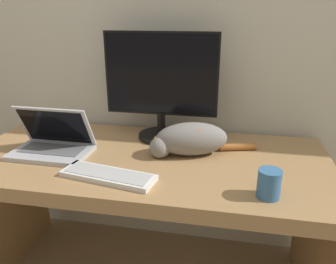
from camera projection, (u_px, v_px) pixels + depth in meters
name	position (u px, v px, depth m)	size (l,w,h in m)	color
wall_back	(164.00, 11.00, 1.62)	(6.40, 0.06, 2.60)	beige
desk	(146.00, 184.00, 1.49)	(1.59, 0.74, 0.70)	#A37A4C
monitor	(161.00, 85.00, 1.56)	(0.54, 0.23, 0.51)	black
laptop	(52.00, 144.00, 1.45)	(0.34, 0.22, 0.21)	#B7B7BC
external_keyboard	(108.00, 175.00, 1.24)	(0.38, 0.18, 0.02)	white
cat	(190.00, 139.00, 1.43)	(0.46, 0.24, 0.15)	gray
coffee_mug	(269.00, 184.00, 1.10)	(0.08, 0.08, 0.10)	teal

